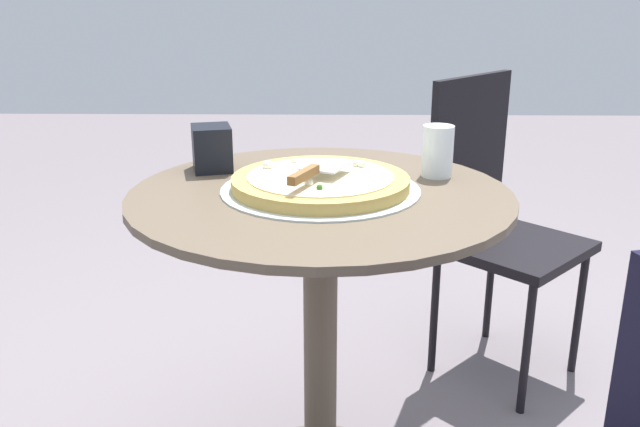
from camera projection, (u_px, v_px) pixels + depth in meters
patio_table at (320, 286)px, 1.52m from camera, size 0.81×0.81×0.76m
pizza_on_tray at (320, 183)px, 1.45m from camera, size 0.42×0.42×0.05m
pizza_server at (315, 170)px, 1.39m from camera, size 0.21×0.13×0.02m
drinking_cup at (438, 151)px, 1.54m from camera, size 0.07×0.07×0.12m
napkin_dispenser at (212, 148)px, 1.60m from camera, size 0.12×0.11×0.10m
patio_chair_far at (492, 211)px, 2.08m from camera, size 0.53×0.53×0.92m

